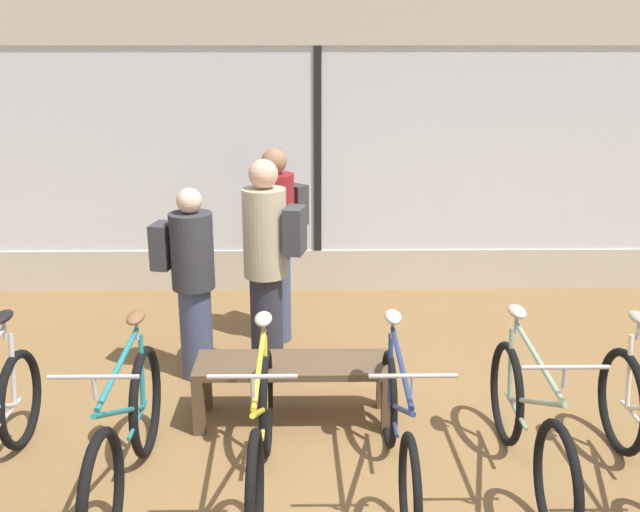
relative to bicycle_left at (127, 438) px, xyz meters
The scene contains 10 objects.
ground_plane 1.25m from the bicycle_left, ahead, with size 24.00×24.00×0.00m, color olive.
shop_back_wall 4.12m from the bicycle_left, 72.58° to the left, with size 12.00×0.08×3.20m.
bicycle_left is the anchor object (origin of this frame).
bicycle_center_left 0.80m from the bicycle_left, ahead, with size 0.46×1.73×1.04m.
bicycle_center_right 1.63m from the bicycle_left, ahead, with size 0.46×1.71×1.01m.
bicycle_right 2.43m from the bicycle_left, ahead, with size 0.46×1.74×1.03m.
display_bench 1.32m from the bicycle_left, 42.71° to the left, with size 1.40×0.44×0.46m.
customer_near_rack 1.85m from the bicycle_left, 64.38° to the left, with size 0.53×0.41×1.80m.
customer_by_window 2.57m from the bicycle_left, 71.40° to the left, with size 0.54×0.55×1.77m.
customer_mid_floor 1.70m from the bicycle_left, 84.86° to the left, with size 0.53×0.40×1.58m.
Camera 1 is at (-0.08, -3.91, 2.67)m, focal length 40.00 mm.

